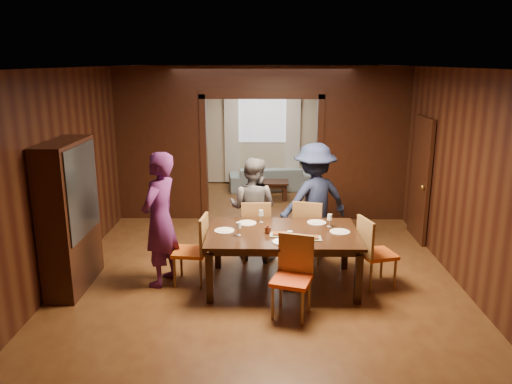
{
  "coord_description": "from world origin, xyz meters",
  "views": [
    {
      "loc": [
        0.05,
        -7.76,
        2.99
      ],
      "look_at": [
        -0.07,
        -0.4,
        1.05
      ],
      "focal_mm": 35.0,
      "sensor_mm": 36.0,
      "label": 1
    }
  ],
  "objects_px": {
    "coffee_table": "(270,190)",
    "sofa": "(270,178)",
    "chair_near": "(291,278)",
    "hutch": "(69,216)",
    "person_grey": "(253,209)",
    "chair_far_l": "(256,230)",
    "dining_table": "(282,258)",
    "person_purple": "(160,220)",
    "person_navy": "(314,201)",
    "chair_far_r": "(309,229)",
    "chair_right": "(378,252)",
    "chair_left": "(190,250)"
  },
  "relations": [
    {
      "from": "chair_near",
      "to": "hutch",
      "type": "distance_m",
      "value": 3.06
    },
    {
      "from": "sofa",
      "to": "chair_near",
      "type": "distance_m",
      "value": 6.12
    },
    {
      "from": "dining_table",
      "to": "chair_right",
      "type": "xyz_separation_m",
      "value": [
        1.29,
        -0.01,
        0.1
      ]
    },
    {
      "from": "chair_near",
      "to": "person_navy",
      "type": "bearing_deg",
      "value": 94.56
    },
    {
      "from": "dining_table",
      "to": "chair_left",
      "type": "height_order",
      "value": "chair_left"
    },
    {
      "from": "dining_table",
      "to": "chair_near",
      "type": "distance_m",
      "value": 0.87
    },
    {
      "from": "coffee_table",
      "to": "chair_right",
      "type": "height_order",
      "value": "chair_right"
    },
    {
      "from": "hutch",
      "to": "person_navy",
      "type": "bearing_deg",
      "value": 19.16
    },
    {
      "from": "coffee_table",
      "to": "chair_near",
      "type": "distance_m",
      "value": 5.28
    },
    {
      "from": "person_grey",
      "to": "person_navy",
      "type": "bearing_deg",
      "value": -153.69
    },
    {
      "from": "chair_far_l",
      "to": "person_navy",
      "type": "bearing_deg",
      "value": -171.5
    },
    {
      "from": "dining_table",
      "to": "hutch",
      "type": "height_order",
      "value": "hutch"
    },
    {
      "from": "chair_far_r",
      "to": "chair_near",
      "type": "height_order",
      "value": "same"
    },
    {
      "from": "person_grey",
      "to": "sofa",
      "type": "distance_m",
      "value": 4.33
    },
    {
      "from": "person_grey",
      "to": "chair_far_l",
      "type": "xyz_separation_m",
      "value": [
        0.05,
        -0.08,
        -0.31
      ]
    },
    {
      "from": "person_purple",
      "to": "chair_far_l",
      "type": "bearing_deg",
      "value": 143.45
    },
    {
      "from": "chair_left",
      "to": "chair_far_r",
      "type": "distance_m",
      "value": 1.92
    },
    {
      "from": "coffee_table",
      "to": "sofa",
      "type": "bearing_deg",
      "value": 90.35
    },
    {
      "from": "person_grey",
      "to": "hutch",
      "type": "relative_size",
      "value": 0.8
    },
    {
      "from": "sofa",
      "to": "chair_far_r",
      "type": "xyz_separation_m",
      "value": [
        0.56,
        -4.34,
        0.21
      ]
    },
    {
      "from": "chair_far_r",
      "to": "coffee_table",
      "type": "bearing_deg",
      "value": -66.46
    },
    {
      "from": "sofa",
      "to": "person_grey",
      "type": "bearing_deg",
      "value": 79.35
    },
    {
      "from": "person_grey",
      "to": "chair_far_l",
      "type": "relative_size",
      "value": 1.64
    },
    {
      "from": "person_grey",
      "to": "coffee_table",
      "type": "bearing_deg",
      "value": -75.22
    },
    {
      "from": "chair_near",
      "to": "coffee_table",
      "type": "bearing_deg",
      "value": 109.52
    },
    {
      "from": "dining_table",
      "to": "chair_far_r",
      "type": "relative_size",
      "value": 2.1
    },
    {
      "from": "dining_table",
      "to": "chair_far_l",
      "type": "bearing_deg",
      "value": 113.37
    },
    {
      "from": "coffee_table",
      "to": "person_grey",
      "type": "bearing_deg",
      "value": -95.17
    },
    {
      "from": "person_grey",
      "to": "dining_table",
      "type": "relative_size",
      "value": 0.79
    },
    {
      "from": "person_purple",
      "to": "person_navy",
      "type": "distance_m",
      "value": 2.42
    },
    {
      "from": "dining_table",
      "to": "hutch",
      "type": "distance_m",
      "value": 2.91
    },
    {
      "from": "chair_right",
      "to": "hutch",
      "type": "height_order",
      "value": "hutch"
    },
    {
      "from": "coffee_table",
      "to": "chair_left",
      "type": "bearing_deg",
      "value": -104.72
    },
    {
      "from": "chair_far_l",
      "to": "chair_near",
      "type": "height_order",
      "value": "same"
    },
    {
      "from": "dining_table",
      "to": "coffee_table",
      "type": "height_order",
      "value": "dining_table"
    },
    {
      "from": "chair_left",
      "to": "chair_right",
      "type": "relative_size",
      "value": 1.0
    },
    {
      "from": "hutch",
      "to": "coffee_table",
      "type": "bearing_deg",
      "value": 58.86
    },
    {
      "from": "coffee_table",
      "to": "dining_table",
      "type": "bearing_deg",
      "value": -88.46
    },
    {
      "from": "person_navy",
      "to": "chair_far_r",
      "type": "xyz_separation_m",
      "value": [
        -0.08,
        -0.16,
        -0.41
      ]
    },
    {
      "from": "sofa",
      "to": "chair_near",
      "type": "xyz_separation_m",
      "value": [
        0.2,
        -6.12,
        0.21
      ]
    },
    {
      "from": "chair_far_l",
      "to": "person_grey",
      "type": "bearing_deg",
      "value": -63.33
    },
    {
      "from": "dining_table",
      "to": "chair_left",
      "type": "bearing_deg",
      "value": 178.44
    },
    {
      "from": "dining_table",
      "to": "chair_near",
      "type": "height_order",
      "value": "chair_near"
    },
    {
      "from": "person_grey",
      "to": "chair_near",
      "type": "xyz_separation_m",
      "value": [
        0.51,
        -1.83,
        -0.31
      ]
    },
    {
      "from": "coffee_table",
      "to": "chair_far_r",
      "type": "height_order",
      "value": "chair_far_r"
    },
    {
      "from": "chair_left",
      "to": "hutch",
      "type": "height_order",
      "value": "hutch"
    },
    {
      "from": "chair_near",
      "to": "hutch",
      "type": "xyz_separation_m",
      "value": [
        -2.91,
        0.77,
        0.52
      ]
    },
    {
      "from": "dining_table",
      "to": "chair_far_l",
      "type": "height_order",
      "value": "chair_far_l"
    },
    {
      "from": "chair_near",
      "to": "hutch",
      "type": "bearing_deg",
      "value": -177.36
    },
    {
      "from": "person_navy",
      "to": "chair_far_r",
      "type": "relative_size",
      "value": 1.85
    }
  ]
}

